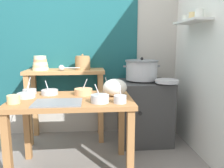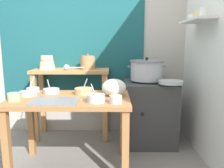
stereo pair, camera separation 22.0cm
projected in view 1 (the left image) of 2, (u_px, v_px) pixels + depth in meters
wall_back at (83, 37)px, 2.95m from camera, size 4.40×0.12×2.60m
wall_right at (214, 35)px, 2.20m from camera, size 0.30×3.20×2.60m
prep_table at (72, 110)px, 2.05m from camera, size 1.10×0.66×0.72m
back_shelf_table at (66, 87)px, 2.78m from camera, size 0.96×0.40×0.90m
stove_block at (144, 111)px, 2.79m from camera, size 0.60×0.61×0.78m
steamer_pot at (142, 70)px, 2.72m from camera, size 0.45×0.41×0.28m
clay_pot at (83, 63)px, 2.75m from camera, size 0.19×0.19×0.19m
bowl_stack_enamel at (40, 64)px, 2.68m from camera, size 0.19×0.19×0.17m
ladle at (62, 68)px, 2.62m from camera, size 0.25×0.07×0.07m
serving_tray at (58, 103)px, 1.86m from camera, size 0.40×0.28×0.01m
plastic_bag at (115, 87)px, 2.11m from camera, size 0.23×0.21×0.17m
wide_pan at (167, 81)px, 2.51m from camera, size 0.26×0.26×0.04m
prep_bowl_0 at (26, 95)px, 2.05m from camera, size 0.16×0.16×0.14m
prep_bowl_1 at (100, 98)px, 1.88m from camera, size 0.16×0.16×0.16m
prep_bowl_2 at (83, 91)px, 2.17m from camera, size 0.18×0.18×0.15m
prep_bowl_3 at (50, 92)px, 2.18m from camera, size 0.16×0.16×0.14m
prep_bowl_4 at (120, 99)px, 1.86m from camera, size 0.11×0.11×0.16m
prep_bowl_5 at (13, 99)px, 1.85m from camera, size 0.10×0.10×0.07m
prep_bowl_6 at (30, 91)px, 2.22m from camera, size 0.13×0.13×0.16m
prep_bowl_7 at (108, 89)px, 2.30m from camera, size 0.11×0.11×0.15m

